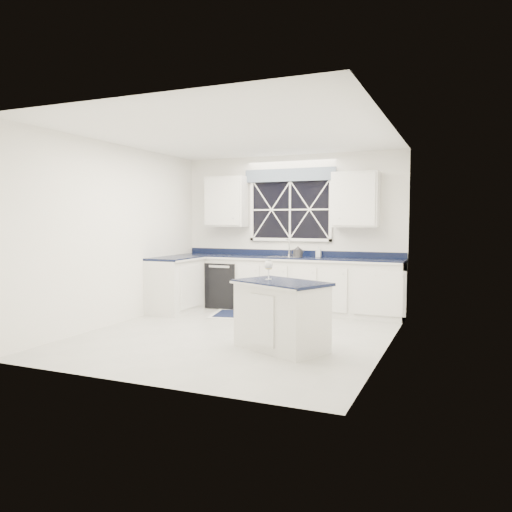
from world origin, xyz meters
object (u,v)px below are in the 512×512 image
at_px(kettle, 298,252).
at_px(wine_glass, 269,266).
at_px(dishwasher, 228,284).
at_px(island, 281,315).
at_px(faucet, 289,247).
at_px(soap_bottle, 318,252).

height_order(kettle, wine_glass, kettle).
distance_m(dishwasher, island, 3.11).
xyz_separation_m(dishwasher, island, (1.92, -2.45, 0.01)).
xyz_separation_m(dishwasher, wine_glass, (1.72, -2.35, 0.59)).
bearing_deg(island, wine_glass, 178.94).
bearing_deg(dishwasher, kettle, 0.48).
distance_m(faucet, soap_bottle, 0.54).
height_order(faucet, kettle, faucet).
height_order(dishwasher, island, island).
distance_m(faucet, island, 2.85).
bearing_deg(wine_glass, soap_bottle, 91.81).
xyz_separation_m(faucet, soap_bottle, (0.54, -0.00, -0.07)).
bearing_deg(soap_bottle, island, -83.80).
bearing_deg(soap_bottle, wine_glass, -88.19).
bearing_deg(kettle, dishwasher, -174.42).
bearing_deg(island, kettle, 128.58).
bearing_deg(island, dishwasher, 153.03).
height_order(dishwasher, wine_glass, wine_glass).
distance_m(dishwasher, kettle, 1.46).
bearing_deg(dishwasher, soap_bottle, 6.68).
bearing_deg(dishwasher, faucet, 10.02).
distance_m(faucet, kettle, 0.30).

